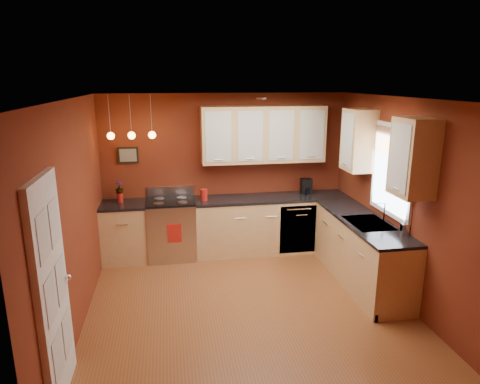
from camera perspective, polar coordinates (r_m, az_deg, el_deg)
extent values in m
plane|color=brown|center=(5.63, 1.13, -15.14)|extent=(4.20, 4.20, 0.00)
cube|color=beige|center=(4.88, 1.29, 12.31)|extent=(4.00, 4.20, 0.02)
cube|color=maroon|center=(7.12, -1.96, 2.55)|extent=(4.00, 0.02, 2.60)
cube|color=maroon|center=(3.22, 8.41, -13.38)|extent=(4.00, 0.02, 2.60)
cube|color=maroon|center=(5.14, -21.31, -3.35)|extent=(0.02, 4.20, 2.60)
cube|color=maroon|center=(5.81, 20.97, -1.27)|extent=(0.02, 4.20, 2.60)
cube|color=tan|center=(7.04, -15.05, -5.31)|extent=(0.70, 0.60, 0.90)
cube|color=tan|center=(7.20, 4.21, -4.38)|extent=(2.54, 0.60, 0.90)
cube|color=tan|center=(6.32, 15.83, -7.73)|extent=(0.60, 2.10, 0.90)
cube|color=black|center=(6.90, -15.31, -1.64)|extent=(0.70, 0.62, 0.04)
cube|color=black|center=(7.05, 4.28, -0.78)|extent=(2.54, 0.62, 0.04)
cube|color=black|center=(6.16, 16.14, -3.68)|extent=(0.62, 2.10, 0.04)
cube|color=#B9B9BE|center=(7.00, -9.08, -5.01)|extent=(0.76, 0.64, 0.92)
cube|color=black|center=(6.71, -9.05, -5.71)|extent=(0.55, 0.02, 0.32)
cylinder|color=#B9B9BE|center=(6.62, -9.13, -3.79)|extent=(0.60, 0.02, 0.02)
cube|color=black|center=(6.85, -9.24, -1.27)|extent=(0.76, 0.60, 0.03)
cylinder|color=gray|center=(6.72, -10.77, -1.50)|extent=(0.16, 0.16, 0.01)
cylinder|color=gray|center=(6.72, -7.70, -1.37)|extent=(0.16, 0.16, 0.01)
cylinder|color=gray|center=(6.99, -10.74, -0.86)|extent=(0.16, 0.16, 0.01)
cylinder|color=gray|center=(6.99, -7.79, -0.73)|extent=(0.16, 0.16, 0.01)
cube|color=#B9B9BE|center=(7.12, -9.30, 0.13)|extent=(0.76, 0.04, 0.16)
cube|color=#B9B9BE|center=(7.03, 7.71, -4.96)|extent=(0.60, 0.02, 0.80)
cube|color=gray|center=(6.03, 16.74, -4.17)|extent=(0.50, 0.70, 0.05)
cube|color=black|center=(6.18, 16.05, -3.76)|extent=(0.42, 0.30, 0.02)
cube|color=black|center=(5.89, 17.46, -4.78)|extent=(0.42, 0.30, 0.02)
cylinder|color=white|center=(6.08, 18.72, -2.54)|extent=(0.02, 0.02, 0.28)
cylinder|color=white|center=(6.02, 18.23, -1.40)|extent=(0.16, 0.02, 0.02)
cube|color=white|center=(5.97, 19.68, 2.73)|extent=(0.04, 1.02, 1.22)
cube|color=white|center=(5.97, 19.55, 2.72)|extent=(0.01, 0.90, 1.10)
cube|color=#8A6045|center=(5.90, 19.73, 6.23)|extent=(0.02, 0.96, 0.36)
cube|color=white|center=(4.15, -23.76, -12.09)|extent=(0.06, 0.82, 2.05)
cube|color=silver|center=(3.76, -24.79, -5.45)|extent=(0.00, 0.28, 0.40)
cube|color=silver|center=(4.09, -23.53, -3.73)|extent=(0.00, 0.28, 0.40)
cube|color=silver|center=(3.97, -23.91, -12.93)|extent=(0.00, 0.28, 0.40)
cube|color=silver|center=(4.29, -22.77, -10.73)|extent=(0.00, 0.28, 0.40)
cube|color=silver|center=(4.25, -23.09, -19.54)|extent=(0.00, 0.28, 0.40)
cube|color=silver|center=(4.54, -22.05, -17.02)|extent=(0.00, 0.28, 0.40)
sphere|color=white|center=(4.43, -21.96, -10.49)|extent=(0.06, 0.06, 0.06)
cube|color=tan|center=(6.94, 3.14, 7.67)|extent=(2.00, 0.35, 0.90)
cube|color=tan|center=(5.87, 18.49, 5.61)|extent=(0.35, 1.95, 0.90)
cube|color=black|center=(7.00, -14.69, 4.78)|extent=(0.32, 0.03, 0.26)
cylinder|color=gray|center=(6.61, -17.04, 9.74)|extent=(0.01, 0.01, 0.60)
sphere|color=#FFA53F|center=(6.64, -16.85, 7.17)|extent=(0.11, 0.11, 0.11)
cylinder|color=gray|center=(6.58, -14.42, 9.90)|extent=(0.01, 0.01, 0.60)
sphere|color=#FFA53F|center=(6.61, -14.25, 7.32)|extent=(0.11, 0.11, 0.11)
cylinder|color=gray|center=(6.57, -11.77, 10.04)|extent=(0.01, 0.01, 0.60)
sphere|color=#FFA53F|center=(6.60, -11.63, 7.45)|extent=(0.11, 0.11, 0.11)
cylinder|color=#B21B13|center=(6.82, -4.83, -0.44)|extent=(0.11, 0.11, 0.17)
cylinder|color=#B21B13|center=(6.79, -4.85, 0.30)|extent=(0.12, 0.12, 0.02)
cylinder|color=#B21B13|center=(6.95, -15.69, -0.73)|extent=(0.09, 0.09, 0.15)
imported|color=#B21B13|center=(6.91, -15.79, 0.54)|extent=(0.16, 0.16, 0.21)
cube|color=black|center=(7.27, 8.82, 0.77)|extent=(0.19, 0.16, 0.26)
cylinder|color=black|center=(7.24, 8.93, 0.14)|extent=(0.11, 0.11, 0.12)
imported|color=white|center=(5.72, 21.14, -4.28)|extent=(0.10, 0.11, 0.20)
cube|color=#B21B13|center=(6.67, -8.75, -5.46)|extent=(0.22, 0.01, 0.30)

